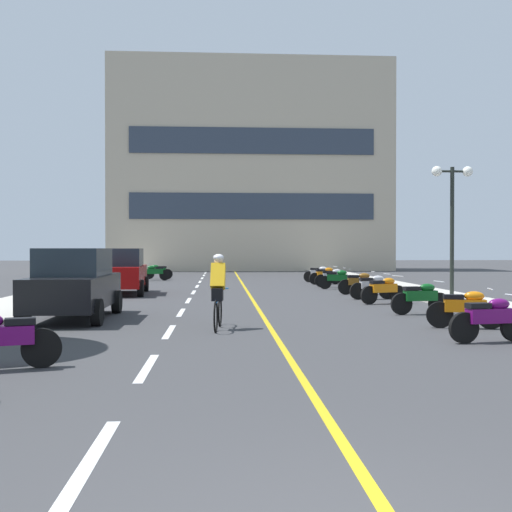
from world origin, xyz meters
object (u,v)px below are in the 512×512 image
motorcycle_5 (384,289)px  motorcycle_7 (360,283)px  parked_car_mid (122,271)px  street_lamp_mid (452,200)px  motorcycle_1 (1,339)px  motorcycle_9 (333,277)px  cyclist_rider (218,290)px  motorcycle_4 (421,297)px  motorcycle_3 (466,308)px  motorcycle_8 (338,279)px  motorcycle_12 (155,272)px  motorcycle_6 (373,286)px  motorcycle_13 (158,271)px  motorcycle_10 (325,275)px  motorcycle_2 (490,318)px  motorcycle_11 (320,274)px  parked_car_near (74,284)px

motorcycle_5 → motorcycle_7: size_ratio=0.97×
parked_car_mid → street_lamp_mid: bearing=-16.7°
motorcycle_1 → motorcycle_9: bearing=65.9°
cyclist_rider → motorcycle_4: bearing=25.9°
motorcycle_3 → parked_car_mid: bearing=130.7°
motorcycle_5 → motorcycle_7: same height
motorcycle_8 → motorcycle_12: bearing=138.5°
parked_car_mid → motorcycle_8: (9.15, 2.41, -0.44)m
motorcycle_6 → motorcycle_13: same height
motorcycle_3 → motorcycle_9: size_ratio=0.99×
motorcycle_4 → motorcycle_10: same height
motorcycle_5 → motorcycle_6: bearing=87.1°
motorcycle_3 → motorcycle_9: (-0.25, 14.89, 0.00)m
motorcycle_10 → cyclist_rider: cyclist_rider is taller
motorcycle_1 → motorcycle_6: size_ratio=0.97×
motorcycle_10 → motorcycle_13: same height
motorcycle_2 → motorcycle_12: (-8.92, 23.36, 0.00)m
motorcycle_3 → motorcycle_5: bearing=91.7°
motorcycle_12 → motorcycle_4: bearing=-63.3°
motorcycle_2 → motorcycle_13: bearing=109.6°
street_lamp_mid → motorcycle_10: (-2.78, 9.69, -3.04)m
street_lamp_mid → motorcycle_3: bearing=-109.1°
motorcycle_5 → motorcycle_1: bearing=-129.6°
motorcycle_1 → motorcycle_11: (8.57, 23.10, 0.00)m
motorcycle_9 → motorcycle_10: same height
motorcycle_13 → motorcycle_8: bearing=-47.0°
motorcycle_11 → motorcycle_5: bearing=-89.8°
motorcycle_1 → motorcycle_2: bearing=14.5°
motorcycle_5 → motorcycle_13: same height
street_lamp_mid → motorcycle_12: street_lamp_mid is taller
motorcycle_5 → motorcycle_10: 10.85m
motorcycle_11 → motorcycle_2: bearing=-90.3°
street_lamp_mid → motorcycle_4: bearing=-120.4°
motorcycle_3 → motorcycle_5: size_ratio=1.02×
parked_car_near → motorcycle_11: parked_car_near is taller
motorcycle_10 → motorcycle_11: size_ratio=1.03×
motorcycle_3 → motorcycle_9: same height
motorcycle_1 → motorcycle_11: 24.64m
street_lamp_mid → motorcycle_4: 5.96m
parked_car_mid → motorcycle_5: parked_car_mid is taller
motorcycle_2 → motorcycle_3: same height
motorcycle_8 → parked_car_near: bearing=-129.1°
motorcycle_6 → motorcycle_7: (0.04, 2.25, 0.00)m
motorcycle_8 → motorcycle_10: same height
motorcycle_1 → motorcycle_3: same height
motorcycle_11 → motorcycle_7: bearing=-88.8°
motorcycle_2 → motorcycle_9: size_ratio=1.00×
motorcycle_10 → motorcycle_3: bearing=-89.2°
motorcycle_3 → motorcycle_6: 8.01m
parked_car_mid → motorcycle_9: bearing=22.9°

